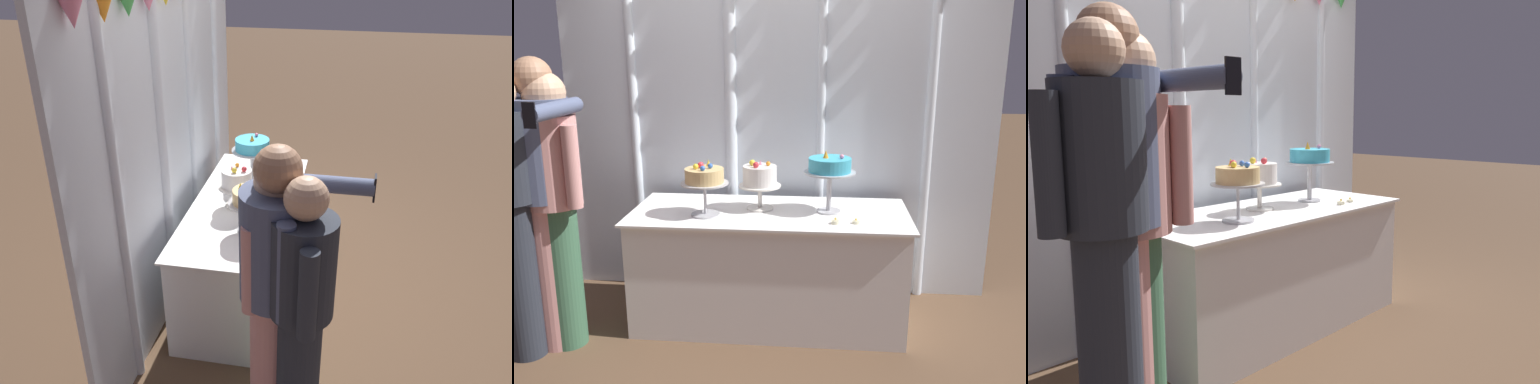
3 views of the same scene
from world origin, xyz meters
TOP-DOWN VIEW (x-y plane):
  - ground_plane at (0.00, 0.00)m, footprint 24.00×24.00m
  - draped_curtain at (-0.01, 0.60)m, footprint 3.03×0.15m
  - cake_table at (0.00, 0.10)m, footprint 1.75×0.74m
  - cake_display_leftmost at (-0.39, -0.02)m, footprint 0.29×0.29m
  - cake_display_center at (-0.07, 0.14)m, footprint 0.27×0.27m
  - cake_display_rightmost at (0.37, 0.12)m, footprint 0.32×0.32m
  - tealight_far_left at (0.41, -0.11)m, footprint 0.05×0.05m
  - tealight_near_left at (0.53, -0.10)m, footprint 0.05×0.05m
  - guest_girl_blue_dress at (-1.26, -0.32)m, footprint 0.50×0.66m
  - guest_man_dark_suit at (-1.20, -0.31)m, footprint 0.43×0.43m
  - guest_man_pink_jacket at (-1.38, -0.46)m, footprint 0.46×0.36m

SIDE VIEW (x-z plane):
  - ground_plane at x=0.00m, z-range 0.00..0.00m
  - cake_table at x=0.00m, z-range 0.00..0.75m
  - tealight_near_left at x=0.53m, z-range 0.74..0.78m
  - tealight_far_left at x=0.41m, z-range 0.74..0.78m
  - guest_man_pink_jacket at x=-1.38m, z-range 0.09..1.72m
  - guest_man_dark_suit at x=-1.20m, z-range 0.09..1.73m
  - guest_girl_blue_dress at x=-1.26m, z-range 0.09..1.80m
  - cake_display_center at x=-0.07m, z-range 0.79..1.12m
  - cake_display_leftmost at x=-0.39m, z-range 0.81..1.15m
  - cake_display_rightmost at x=0.37m, z-range 0.84..1.23m
  - draped_curtain at x=-0.01m, z-range 0.07..2.66m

